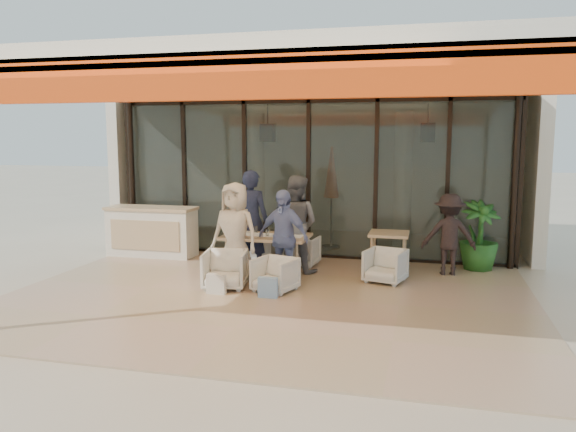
% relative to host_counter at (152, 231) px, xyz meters
% --- Properties ---
extents(ground, '(70.00, 70.00, 0.00)m').
position_rel_host_counter_xyz_m(ground, '(3.14, -2.30, -0.53)').
color(ground, '#C6B293').
rests_on(ground, ground).
extents(terrace_floor, '(8.00, 6.00, 0.01)m').
position_rel_host_counter_xyz_m(terrace_floor, '(3.14, -2.30, -0.53)').
color(terrace_floor, tan).
rests_on(terrace_floor, ground).
extents(terrace_structure, '(8.00, 6.00, 3.40)m').
position_rel_host_counter_xyz_m(terrace_structure, '(3.14, -2.56, 2.72)').
color(terrace_structure, silver).
rests_on(terrace_structure, ground).
extents(glass_storefront, '(8.08, 0.10, 3.20)m').
position_rel_host_counter_xyz_m(glass_storefront, '(3.14, 0.70, 1.07)').
color(glass_storefront, '#9EADA3').
rests_on(glass_storefront, ground).
extents(interior_block, '(9.05, 3.62, 3.52)m').
position_rel_host_counter_xyz_m(interior_block, '(3.15, 3.02, 1.70)').
color(interior_block, silver).
rests_on(interior_block, ground).
extents(host_counter, '(1.85, 0.65, 1.04)m').
position_rel_host_counter_xyz_m(host_counter, '(0.00, 0.00, 0.00)').
color(host_counter, silver).
rests_on(host_counter, ground).
extents(dining_table, '(1.50, 0.90, 0.93)m').
position_rel_host_counter_xyz_m(dining_table, '(2.75, -1.02, 0.16)').
color(dining_table, '#D4B181').
rests_on(dining_table, ground).
extents(chair_far_left, '(0.65, 0.61, 0.65)m').
position_rel_host_counter_xyz_m(chair_far_left, '(2.34, -0.08, -0.21)').
color(chair_far_left, silver).
rests_on(chair_far_left, ground).
extents(chair_far_right, '(0.67, 0.64, 0.64)m').
position_rel_host_counter_xyz_m(chair_far_right, '(3.18, -0.08, -0.21)').
color(chair_far_right, silver).
rests_on(chair_far_right, ground).
extents(chair_near_left, '(0.77, 0.74, 0.69)m').
position_rel_host_counter_xyz_m(chair_near_left, '(2.34, -1.98, -0.18)').
color(chair_near_left, silver).
rests_on(chair_near_left, ground).
extents(chair_near_right, '(0.73, 0.71, 0.62)m').
position_rel_host_counter_xyz_m(chair_near_right, '(3.18, -1.98, -0.22)').
color(chair_near_right, silver).
rests_on(chair_near_right, ground).
extents(diner_navy, '(0.72, 0.51, 1.86)m').
position_rel_host_counter_xyz_m(diner_navy, '(2.34, -0.58, 0.40)').
color(diner_navy, '#171F34').
rests_on(diner_navy, ground).
extents(diner_grey, '(0.98, 0.83, 1.78)m').
position_rel_host_counter_xyz_m(diner_grey, '(3.18, -0.58, 0.36)').
color(diner_grey, '#5D5D61').
rests_on(diner_grey, ground).
extents(diner_cream, '(0.90, 0.66, 1.70)m').
position_rel_host_counter_xyz_m(diner_cream, '(2.34, -1.48, 0.32)').
color(diner_cream, beige).
rests_on(diner_cream, ground).
extents(diner_periwinkle, '(1.01, 0.66, 1.60)m').
position_rel_host_counter_xyz_m(diner_periwinkle, '(3.18, -1.48, 0.27)').
color(diner_periwinkle, '#7187BD').
rests_on(diner_periwinkle, ground).
extents(tote_bag_cream, '(0.30, 0.10, 0.34)m').
position_rel_host_counter_xyz_m(tote_bag_cream, '(2.34, -2.38, -0.36)').
color(tote_bag_cream, silver).
rests_on(tote_bag_cream, ground).
extents(tote_bag_blue, '(0.30, 0.10, 0.34)m').
position_rel_host_counter_xyz_m(tote_bag_blue, '(3.18, -2.38, -0.36)').
color(tote_bag_blue, '#99BFD8').
rests_on(tote_bag_blue, ground).
extents(side_table, '(0.70, 0.70, 0.74)m').
position_rel_host_counter_xyz_m(side_table, '(4.83, -0.22, 0.11)').
color(side_table, '#D4B181').
rests_on(side_table, ground).
extents(side_chair, '(0.76, 0.73, 0.64)m').
position_rel_host_counter_xyz_m(side_chair, '(4.83, -0.97, -0.21)').
color(side_chair, silver).
rests_on(side_chair, ground).
extents(standing_woman, '(0.99, 0.62, 1.47)m').
position_rel_host_counter_xyz_m(standing_woman, '(5.88, -0.16, 0.20)').
color(standing_woman, black).
rests_on(standing_woman, ground).
extents(potted_palm, '(0.98, 0.98, 1.30)m').
position_rel_host_counter_xyz_m(potted_palm, '(6.43, 0.37, 0.12)').
color(potted_palm, '#1E5919').
rests_on(potted_palm, ground).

